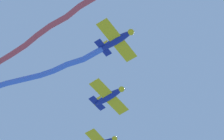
% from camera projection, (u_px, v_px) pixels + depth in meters
% --- Properties ---
extents(smoke_trail_lead, '(24.97, 5.82, 3.65)m').
position_uv_depth(smoke_trail_lead, '(42.00, 33.00, 70.70)').
color(smoke_trail_lead, '#DB4C4C').
extents(airplane_left_wing, '(5.78, 7.55, 1.86)m').
position_uv_depth(airplane_left_wing, '(117.00, 40.00, 69.86)').
color(airplane_left_wing, navy).
extents(smoke_trail_left_wing, '(19.92, 12.22, 1.68)m').
position_uv_depth(smoke_trail_left_wing, '(30.00, 76.00, 73.72)').
color(smoke_trail_left_wing, '#4C75DB').
extents(airplane_right_wing, '(5.76, 7.56, 1.86)m').
position_uv_depth(airplane_right_wing, '(109.00, 97.00, 75.99)').
color(airplane_right_wing, navy).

